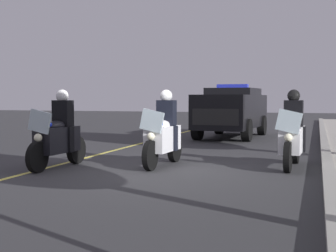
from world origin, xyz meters
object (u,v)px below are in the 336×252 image
police_motorcycle_trailing (292,136)px  police_motorcycle_lead_left (58,136)px  police_motorcycle_lead_right (163,135)px  police_suv (232,110)px

police_motorcycle_trailing → police_motorcycle_lead_left: bearing=-72.5°
police_motorcycle_lead_right → police_motorcycle_trailing: same height
police_suv → police_motorcycle_lead_left: bearing=-13.9°
police_motorcycle_trailing → police_suv: size_ratio=0.43×
police_motorcycle_lead_right → police_motorcycle_trailing: (-0.58, 2.78, 0.00)m
police_suv → police_motorcycle_trailing: bearing=19.2°
police_motorcycle_lead_right → police_motorcycle_trailing: bearing=101.8°
police_suv → police_motorcycle_lead_right: bearing=-1.1°
police_motorcycle_trailing → police_motorcycle_lead_right: bearing=-78.2°
police_motorcycle_trailing → police_suv: police_suv is taller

